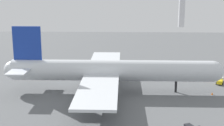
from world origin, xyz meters
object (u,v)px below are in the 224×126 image
cargo_airplane (111,71)px  control_tower (182,3)px  safety_cone_nose (212,93)px  pushback_tractor (220,81)px

cargo_airplane → control_tower: bearing=73.3°
control_tower → cargo_airplane: bearing=-106.7°
cargo_airplane → safety_cone_nose: bearing=-4.0°
pushback_tractor → control_tower: bearing=85.0°
pushback_tractor → control_tower: (13.63, 155.12, 17.82)m
cargo_airplane → control_tower: 172.06m
cargo_airplane → pushback_tractor: bearing=14.6°
control_tower → safety_cone_nose: bearing=-96.6°
safety_cone_nose → control_tower: 168.58m
cargo_airplane → pushback_tractor: 37.21m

